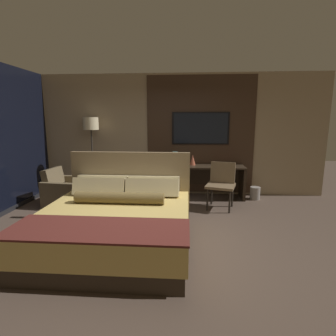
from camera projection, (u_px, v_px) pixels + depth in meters
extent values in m
plane|color=#4C3D33|center=(156.00, 240.00, 3.88)|extent=(16.00, 16.00, 0.00)
cube|color=tan|center=(169.00, 135.00, 6.17)|extent=(7.20, 0.06, 2.80)
cube|color=#3D2B1E|center=(200.00, 135.00, 6.08)|extent=(2.47, 0.03, 2.70)
cube|color=#33281E|center=(115.00, 240.00, 3.65)|extent=(1.96, 1.97, 0.22)
cube|color=tan|center=(115.00, 221.00, 3.60)|extent=(2.02, 2.03, 0.33)
cube|color=#56231E|center=(98.00, 229.00, 2.93)|extent=(2.04, 0.71, 0.02)
cube|color=#7F6B4C|center=(131.00, 186.00, 4.60)|extent=(2.06, 0.08, 1.22)
cube|color=beige|center=(104.00, 183.00, 4.47)|extent=(0.85, 0.23, 0.31)
cube|color=beige|center=(154.00, 184.00, 4.41)|extent=(0.85, 0.23, 0.31)
cube|color=beige|center=(100.00, 187.00, 4.27)|extent=(0.85, 0.25, 0.32)
cube|color=beige|center=(152.00, 188.00, 4.21)|extent=(0.85, 0.25, 0.32)
cylinder|color=brown|center=(119.00, 198.00, 3.84)|extent=(1.32, 0.17, 0.17)
cube|color=#2D2319|center=(200.00, 166.00, 5.90)|extent=(1.97, 0.57, 0.03)
cube|color=#2D2319|center=(158.00, 182.00, 6.03)|extent=(0.06, 0.51, 0.71)
cube|color=#2D2319|center=(242.00, 183.00, 5.90)|extent=(0.06, 0.51, 0.71)
cube|color=#2D2319|center=(199.00, 177.00, 6.21)|extent=(1.85, 0.02, 0.35)
cube|color=black|center=(200.00, 128.00, 6.01)|extent=(1.30, 0.04, 0.73)
cube|color=black|center=(200.00, 128.00, 5.99)|extent=(1.23, 0.01, 0.67)
cube|color=brown|center=(221.00, 186.00, 5.19)|extent=(0.66, 0.64, 0.05)
cube|color=brown|center=(223.00, 172.00, 5.35)|extent=(0.50, 0.24, 0.42)
cylinder|color=black|center=(207.00, 200.00, 5.12)|extent=(0.04, 0.04, 0.44)
cylinder|color=black|center=(230.00, 202.00, 4.97)|extent=(0.04, 0.04, 0.44)
cylinder|color=black|center=(211.00, 194.00, 5.49)|extent=(0.04, 0.04, 0.44)
cylinder|color=black|center=(232.00, 196.00, 5.35)|extent=(0.04, 0.04, 0.44)
cube|color=brown|center=(67.00, 195.00, 5.49)|extent=(0.78, 0.63, 0.40)
cube|color=brown|center=(53.00, 177.00, 5.47)|extent=(0.25, 0.58, 0.38)
cube|color=brown|center=(58.00, 196.00, 5.15)|extent=(0.73, 0.17, 0.54)
cube|color=brown|center=(75.00, 188.00, 5.80)|extent=(0.73, 0.17, 0.54)
cylinder|color=#282623|center=(95.00, 194.00, 6.23)|extent=(0.28, 0.28, 0.03)
cylinder|color=#332D28|center=(93.00, 162.00, 6.09)|extent=(0.03, 0.03, 1.57)
cylinder|color=beige|center=(91.00, 124.00, 5.92)|extent=(0.34, 0.34, 0.28)
cone|color=#B2563D|center=(193.00, 160.00, 5.95)|extent=(0.14, 0.14, 0.23)
cylinder|color=#4C706B|center=(175.00, 158.00, 5.90)|extent=(0.12, 0.12, 0.31)
cube|color=maroon|center=(225.00, 166.00, 5.82)|extent=(0.25, 0.19, 0.03)
cylinder|color=gray|center=(255.00, 193.00, 5.86)|extent=(0.22, 0.22, 0.28)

